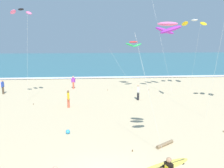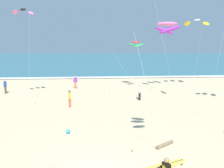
{
  "view_description": "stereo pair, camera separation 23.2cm",
  "coord_description": "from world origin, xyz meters",
  "px_view_note": "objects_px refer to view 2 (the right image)",
  "views": [
    {
      "loc": [
        -0.36,
        -9.25,
        6.21
      ],
      "look_at": [
        0.8,
        4.98,
        3.42
      ],
      "focal_mm": 38.33,
      "sensor_mm": 36.0,
      "label": 1
    },
    {
      "loc": [
        -0.12,
        -9.27,
        6.21
      ],
      "look_at": [
        0.8,
        4.98,
        3.42
      ],
      "focal_mm": 38.33,
      "sensor_mm": 36.0,
      "label": 2
    }
  ],
  "objects_px": {
    "kite_arc_charcoal_close": "(23,12)",
    "bystander_yellow_top": "(70,99)",
    "beach_ball": "(68,131)",
    "driftwood_log": "(165,144)",
    "bystander_purple_top": "(75,82)",
    "bystander_blue_top": "(5,86)",
    "kite_arc_ivory_far": "(197,22)",
    "kite_arc_rose_outer": "(167,28)",
    "kite_arc_scarlet_low": "(135,44)",
    "bystander_white_top": "(140,92)"
  },
  "relations": [
    {
      "from": "kite_arc_charcoal_close",
      "to": "bystander_yellow_top",
      "type": "distance_m",
      "value": 9.23
    },
    {
      "from": "beach_ball",
      "to": "driftwood_log",
      "type": "relative_size",
      "value": 0.2
    },
    {
      "from": "bystander_purple_top",
      "to": "bystander_blue_top",
      "type": "xyz_separation_m",
      "value": [
        -7.62,
        -2.21,
        0.0
      ]
    },
    {
      "from": "kite_arc_ivory_far",
      "to": "kite_arc_rose_outer",
      "type": "relative_size",
      "value": 1.19
    },
    {
      "from": "kite_arc_scarlet_low",
      "to": "bystander_white_top",
      "type": "height_order",
      "value": "kite_arc_scarlet_low"
    },
    {
      "from": "bystander_white_top",
      "to": "bystander_blue_top",
      "type": "xyz_separation_m",
      "value": [
        -14.54,
        3.82,
        0.0
      ]
    },
    {
      "from": "bystander_white_top",
      "to": "driftwood_log",
      "type": "xyz_separation_m",
      "value": [
        -0.38,
        -10.39,
        -0.72
      ]
    },
    {
      "from": "kite_arc_rose_outer",
      "to": "bystander_purple_top",
      "type": "height_order",
      "value": "kite_arc_rose_outer"
    },
    {
      "from": "kite_arc_ivory_far",
      "to": "bystander_blue_top",
      "type": "distance_m",
      "value": 23.03
    },
    {
      "from": "kite_arc_ivory_far",
      "to": "bystander_purple_top",
      "type": "bearing_deg",
      "value": 174.56
    },
    {
      "from": "kite_arc_charcoal_close",
      "to": "beach_ball",
      "type": "xyz_separation_m",
      "value": [
        4.85,
        -8.62,
        -8.42
      ]
    },
    {
      "from": "kite_arc_scarlet_low",
      "to": "bystander_yellow_top",
      "type": "relative_size",
      "value": 3.64
    },
    {
      "from": "kite_arc_rose_outer",
      "to": "bystander_blue_top",
      "type": "xyz_separation_m",
      "value": [
        -13.77,
        14.99,
        -5.84
      ]
    },
    {
      "from": "driftwood_log",
      "to": "bystander_purple_top",
      "type": "bearing_deg",
      "value": 111.71
    },
    {
      "from": "bystander_yellow_top",
      "to": "driftwood_log",
      "type": "bearing_deg",
      "value": -52.55
    },
    {
      "from": "kite_arc_rose_outer",
      "to": "bystander_purple_top",
      "type": "bearing_deg",
      "value": 109.68
    },
    {
      "from": "kite_arc_ivory_far",
      "to": "beach_ball",
      "type": "distance_m",
      "value": 20.22
    },
    {
      "from": "kite_arc_scarlet_low",
      "to": "kite_arc_charcoal_close",
      "type": "height_order",
      "value": "kite_arc_charcoal_close"
    },
    {
      "from": "bystander_purple_top",
      "to": "driftwood_log",
      "type": "xyz_separation_m",
      "value": [
        6.54,
        -16.43,
        -0.72
      ]
    },
    {
      "from": "bystander_white_top",
      "to": "kite_arc_scarlet_low",
      "type": "bearing_deg",
      "value": 86.05
    },
    {
      "from": "kite_arc_ivory_far",
      "to": "kite_arc_scarlet_low",
      "type": "bearing_deg",
      "value": 171.83
    },
    {
      "from": "bystander_yellow_top",
      "to": "driftwood_log",
      "type": "height_order",
      "value": "bystander_yellow_top"
    },
    {
      "from": "kite_arc_charcoal_close",
      "to": "driftwood_log",
      "type": "relative_size",
      "value": 6.47
    },
    {
      "from": "kite_arc_charcoal_close",
      "to": "kite_arc_rose_outer",
      "type": "height_order",
      "value": "kite_arc_charcoal_close"
    },
    {
      "from": "bystander_blue_top",
      "to": "driftwood_log",
      "type": "relative_size",
      "value": 1.16
    },
    {
      "from": "bystander_blue_top",
      "to": "beach_ball",
      "type": "xyz_separation_m",
      "value": [
        8.34,
        -11.98,
        -0.67
      ]
    },
    {
      "from": "kite_arc_rose_outer",
      "to": "kite_arc_charcoal_close",
      "type": "bearing_deg",
      "value": 131.46
    },
    {
      "from": "bystander_yellow_top",
      "to": "kite_arc_scarlet_low",
      "type": "bearing_deg",
      "value": 47.46
    },
    {
      "from": "kite_arc_charcoal_close",
      "to": "bystander_blue_top",
      "type": "relative_size",
      "value": 5.58
    },
    {
      "from": "bystander_white_top",
      "to": "beach_ball",
      "type": "xyz_separation_m",
      "value": [
        -6.2,
        -8.15,
        -0.67
      ]
    },
    {
      "from": "kite_arc_rose_outer",
      "to": "kite_arc_ivory_far",
      "type": "bearing_deg",
      "value": 62.85
    },
    {
      "from": "kite_arc_scarlet_low",
      "to": "bystander_yellow_top",
      "type": "xyz_separation_m",
      "value": [
        -7.13,
        -7.77,
        -4.62
      ]
    },
    {
      "from": "kite_arc_scarlet_low",
      "to": "kite_arc_charcoal_close",
      "type": "xyz_separation_m",
      "value": [
        -11.44,
        -5.21,
        3.12
      ]
    },
    {
      "from": "bystander_purple_top",
      "to": "bystander_white_top",
      "type": "height_order",
      "value": "same"
    },
    {
      "from": "kite_arc_scarlet_low",
      "to": "kite_arc_rose_outer",
      "type": "bearing_deg",
      "value": -93.96
    },
    {
      "from": "kite_arc_charcoal_close",
      "to": "bystander_purple_top",
      "type": "xyz_separation_m",
      "value": [
        4.12,
        5.57,
        -7.74
      ]
    },
    {
      "from": "bystander_blue_top",
      "to": "driftwood_log",
      "type": "height_order",
      "value": "bystander_blue_top"
    },
    {
      "from": "bystander_white_top",
      "to": "bystander_blue_top",
      "type": "bearing_deg",
      "value": 165.27
    },
    {
      "from": "kite_arc_rose_outer",
      "to": "bystander_yellow_top",
      "type": "xyz_separation_m",
      "value": [
        -5.97,
        9.07,
        -5.84
      ]
    },
    {
      "from": "beach_ball",
      "to": "kite_arc_ivory_far",
      "type": "bearing_deg",
      "value": 43.44
    },
    {
      "from": "bystander_yellow_top",
      "to": "bystander_white_top",
      "type": "height_order",
      "value": "same"
    },
    {
      "from": "kite_arc_charcoal_close",
      "to": "bystander_blue_top",
      "type": "bearing_deg",
      "value": 136.2
    },
    {
      "from": "kite_arc_rose_outer",
      "to": "bystander_white_top",
      "type": "bearing_deg",
      "value": 86.04
    },
    {
      "from": "kite_arc_charcoal_close",
      "to": "bystander_yellow_top",
      "type": "bearing_deg",
      "value": -30.73
    },
    {
      "from": "bystander_purple_top",
      "to": "bystander_yellow_top",
      "type": "bearing_deg",
      "value": -88.68
    },
    {
      "from": "bystander_purple_top",
      "to": "beach_ball",
      "type": "height_order",
      "value": "bystander_purple_top"
    },
    {
      "from": "kite_arc_charcoal_close",
      "to": "kite_arc_scarlet_low",
      "type": "bearing_deg",
      "value": 24.47
    },
    {
      "from": "bystander_purple_top",
      "to": "bystander_white_top",
      "type": "distance_m",
      "value": 9.19
    },
    {
      "from": "kite_arc_charcoal_close",
      "to": "bystander_purple_top",
      "type": "height_order",
      "value": "kite_arc_charcoal_close"
    },
    {
      "from": "kite_arc_charcoal_close",
      "to": "bystander_yellow_top",
      "type": "relative_size",
      "value": 5.58
    }
  ]
}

